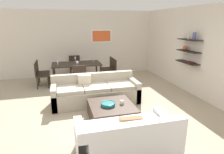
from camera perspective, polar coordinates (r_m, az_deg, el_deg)
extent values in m
plane|color=tan|center=(5.37, -3.29, -8.58)|extent=(18.00, 18.00, 0.00)
cube|color=silver|center=(8.46, -6.38, 9.84)|extent=(8.40, 0.06, 2.70)
cube|color=white|center=(8.48, -3.12, 11.94)|extent=(0.91, 0.02, 0.55)
cube|color=#E55926|center=(8.47, -3.10, 11.93)|extent=(0.77, 0.01, 0.44)
cube|color=silver|center=(6.77, 21.57, 7.38)|extent=(0.06, 8.20, 2.70)
cube|color=black|center=(6.45, 21.83, 10.13)|extent=(0.28, 0.90, 0.02)
cube|color=black|center=(6.49, 21.52, 7.07)|extent=(0.28, 0.90, 0.02)
cube|color=black|center=(6.54, 21.21, 4.04)|extent=(0.28, 0.90, 0.02)
cylinder|color=#4C518C|center=(6.28, 23.03, 11.01)|extent=(0.10, 0.10, 0.22)
sphere|color=#D85933|center=(6.62, 20.67, 8.02)|extent=(0.14, 0.14, 0.14)
cylinder|color=silver|center=(6.49, 21.63, 10.82)|extent=(0.07, 0.07, 0.12)
cube|color=#4C1E19|center=(6.42, 22.01, 4.00)|extent=(0.20, 0.28, 0.03)
cube|color=#B2A893|center=(5.54, -4.75, -5.43)|extent=(2.40, 0.90, 0.42)
cube|color=#B2A893|center=(5.77, -5.50, -0.52)|extent=(2.40, 0.16, 0.36)
cube|color=#B2A893|center=(5.45, -16.59, -5.45)|extent=(0.14, 0.90, 0.60)
cube|color=#B2A893|center=(5.80, 6.28, -3.55)|extent=(0.14, 0.90, 0.60)
cube|color=#B2A893|center=(5.35, -12.21, -3.59)|extent=(0.69, 0.70, 0.10)
cube|color=#B2A893|center=(5.42, -4.74, -3.02)|extent=(0.69, 0.70, 0.10)
cube|color=#B2A893|center=(5.58, 2.42, -2.42)|extent=(0.69, 0.70, 0.10)
cube|color=beige|center=(5.56, -8.03, -1.23)|extent=(0.37, 0.15, 0.36)
cube|color=white|center=(3.54, 4.20, -18.68)|extent=(1.69, 0.90, 0.42)
cube|color=white|center=(3.04, 6.72, -16.36)|extent=(1.69, 0.16, 0.36)
cube|color=white|center=(3.78, 15.82, -15.21)|extent=(0.14, 0.90, 0.60)
cube|color=white|center=(3.35, -9.17, -19.18)|extent=(0.14, 0.90, 0.60)
cube|color=white|center=(3.55, 9.62, -13.83)|extent=(0.69, 0.70, 0.10)
cube|color=white|center=(3.35, -1.89, -15.56)|extent=(0.69, 0.70, 0.10)
cube|color=#99724C|center=(3.18, 5.59, -14.71)|extent=(0.37, 0.16, 0.36)
cube|color=#38281E|center=(4.59, -0.10, -10.31)|extent=(1.00, 1.06, 0.38)
cylinder|color=#19666B|center=(4.46, -1.14, -8.05)|extent=(0.33, 0.33, 0.06)
torus|color=#19666B|center=(4.44, -1.14, -7.69)|extent=(0.33, 0.33, 0.02)
cylinder|color=silver|center=(4.54, 2.90, -7.44)|extent=(0.09, 0.09, 0.09)
cube|color=black|center=(7.30, -10.41, 3.81)|extent=(1.76, 0.98, 0.04)
cylinder|color=black|center=(6.96, -16.70, -0.38)|extent=(0.06, 0.06, 0.71)
cylinder|color=black|center=(7.08, -3.33, 0.56)|extent=(0.06, 0.06, 0.71)
cylinder|color=black|center=(7.78, -16.57, 1.32)|extent=(0.06, 0.06, 0.71)
cylinder|color=black|center=(7.90, -4.60, 2.14)|extent=(0.06, 0.06, 0.71)
cube|color=black|center=(7.16, -19.74, 0.44)|extent=(0.44, 0.44, 0.04)
cube|color=black|center=(7.13, -21.51, 2.14)|extent=(0.04, 0.44, 0.43)
cylinder|color=black|center=(7.04, -18.22, -1.60)|extent=(0.04, 0.04, 0.41)
cylinder|color=black|center=(7.38, -18.09, -0.79)|extent=(0.04, 0.04, 0.41)
cylinder|color=black|center=(7.07, -21.13, -1.80)|extent=(0.04, 0.04, 0.41)
cylinder|color=black|center=(7.41, -20.86, -0.98)|extent=(0.04, 0.04, 0.41)
cube|color=black|center=(7.76, -1.57, 2.50)|extent=(0.44, 0.44, 0.04)
cube|color=black|center=(7.75, -0.14, 4.28)|extent=(0.04, 0.44, 0.43)
cylinder|color=black|center=(7.94, -3.12, 1.13)|extent=(0.04, 0.04, 0.41)
cylinder|color=black|center=(7.60, -2.56, 0.47)|extent=(0.04, 0.04, 0.41)
cylinder|color=black|center=(8.02, -0.60, 1.30)|extent=(0.04, 0.04, 0.41)
cylinder|color=black|center=(7.69, 0.06, 0.65)|extent=(0.04, 0.04, 0.41)
cube|color=black|center=(7.34, -0.77, 1.74)|extent=(0.44, 0.44, 0.04)
cube|color=black|center=(7.34, 0.74, 3.62)|extent=(0.04, 0.44, 0.43)
cylinder|color=black|center=(7.53, -2.43, 0.31)|extent=(0.04, 0.04, 0.41)
cylinder|color=black|center=(7.19, -1.80, -0.42)|extent=(0.04, 0.04, 0.41)
cylinder|color=black|center=(7.61, 0.22, 0.50)|extent=(0.04, 0.04, 0.41)
cylinder|color=black|center=(7.28, 0.96, -0.22)|extent=(0.04, 0.04, 0.41)
cube|color=black|center=(8.15, -10.79, 2.87)|extent=(0.44, 0.44, 0.04)
cube|color=black|center=(8.30, -10.99, 4.75)|extent=(0.44, 0.04, 0.43)
cylinder|color=black|center=(8.02, -11.89, 0.94)|extent=(0.04, 0.04, 0.41)
cylinder|color=black|center=(8.04, -9.33, 1.12)|extent=(0.04, 0.04, 0.41)
cylinder|color=black|center=(8.37, -12.04, 1.55)|extent=(0.04, 0.04, 0.41)
cylinder|color=black|center=(8.39, -9.59, 1.72)|extent=(0.04, 0.04, 0.41)
cube|color=black|center=(6.59, -9.68, -0.14)|extent=(0.44, 0.44, 0.04)
cube|color=black|center=(6.33, -9.60, 1.43)|extent=(0.44, 0.04, 0.43)
cylinder|color=black|center=(6.84, -8.24, -1.44)|extent=(0.04, 0.04, 0.41)
cylinder|color=black|center=(6.81, -11.24, -1.66)|extent=(0.04, 0.04, 0.41)
cylinder|color=black|center=(6.50, -7.85, -2.35)|extent=(0.04, 0.04, 0.41)
cylinder|color=black|center=(6.47, -11.02, -2.59)|extent=(0.04, 0.04, 0.41)
cube|color=black|center=(7.59, -19.51, 1.28)|extent=(0.44, 0.44, 0.04)
cube|color=black|center=(7.56, -21.18, 2.90)|extent=(0.04, 0.44, 0.43)
cylinder|color=black|center=(7.46, -18.07, -0.62)|extent=(0.04, 0.04, 0.41)
cylinder|color=black|center=(7.80, -17.95, 0.10)|extent=(0.04, 0.04, 0.41)
cylinder|color=black|center=(7.49, -20.81, -0.82)|extent=(0.04, 0.04, 0.41)
cylinder|color=black|center=(7.83, -20.58, -0.09)|extent=(0.04, 0.04, 0.41)
cylinder|color=silver|center=(7.39, -15.61, 3.82)|extent=(0.06, 0.06, 0.01)
cylinder|color=silver|center=(7.39, -15.63, 4.13)|extent=(0.01, 0.01, 0.08)
cylinder|color=silver|center=(7.37, -15.68, 4.73)|extent=(0.07, 0.07, 0.08)
cylinder|color=silver|center=(6.88, -10.11, 3.29)|extent=(0.06, 0.06, 0.01)
cylinder|color=silver|center=(6.87, -10.13, 3.66)|extent=(0.01, 0.01, 0.08)
cylinder|color=silver|center=(6.85, -10.16, 4.30)|extent=(0.08, 0.08, 0.07)
cylinder|color=silver|center=(7.16, -15.61, 3.44)|extent=(0.06, 0.06, 0.01)
cylinder|color=silver|center=(7.15, -15.64, 3.78)|extent=(0.01, 0.01, 0.08)
cylinder|color=silver|center=(7.13, -15.68, 4.37)|extent=(0.06, 0.06, 0.07)
cylinder|color=silver|center=(7.71, -10.69, 4.61)|extent=(0.06, 0.06, 0.01)
cylinder|color=silver|center=(7.71, -10.71, 4.91)|extent=(0.01, 0.01, 0.08)
cylinder|color=silver|center=(7.69, -10.74, 5.55)|extent=(0.06, 0.06, 0.10)
cylinder|color=silver|center=(7.49, -5.45, 4.48)|extent=(0.06, 0.06, 0.01)
cylinder|color=silver|center=(7.48, -5.45, 4.75)|extent=(0.01, 0.01, 0.07)
cylinder|color=silver|center=(7.47, -5.47, 5.27)|extent=(0.07, 0.07, 0.07)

